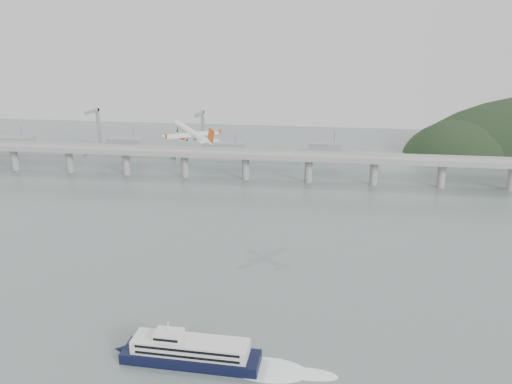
# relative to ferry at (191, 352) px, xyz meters

# --- Properties ---
(ground) EXTENTS (900.00, 900.00, 0.00)m
(ground) POSITION_rel_ferry_xyz_m (10.09, 33.54, -4.13)
(ground) COLOR slate
(ground) RESTS_ON ground
(bridge) EXTENTS (800.00, 22.00, 23.90)m
(bridge) POSITION_rel_ferry_xyz_m (8.94, 233.54, 13.51)
(bridge) COLOR gray
(bridge) RESTS_ON ground
(distant_fleet) EXTENTS (453.00, 60.90, 40.00)m
(distant_fleet) POSITION_rel_ferry_xyz_m (-145.27, 298.62, 2.09)
(distant_fleet) COLOR gray
(distant_fleet) RESTS_ON ground
(ferry) EXTENTS (80.76, 14.68, 15.24)m
(ferry) POSITION_rel_ferry_xyz_m (0.00, 0.00, 0.00)
(ferry) COLOR black
(ferry) RESTS_ON ground
(airliner) EXTENTS (33.15, 31.28, 11.93)m
(airliner) POSITION_rel_ferry_xyz_m (-28.85, 113.88, 55.70)
(airliner) COLOR white
(airliner) RESTS_ON ground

